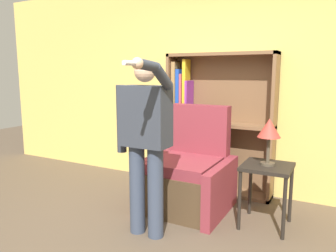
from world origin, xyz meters
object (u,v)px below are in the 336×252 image
(bookcase, at_px, (208,124))
(armchair, at_px, (189,176))
(side_table, at_px, (267,175))
(table_lamp, at_px, (269,130))
(person_standing, at_px, (145,137))

(bookcase, distance_m, armchair, 0.85)
(side_table, xyz_separation_m, table_lamp, (0.00, 0.00, 0.46))
(person_standing, bearing_deg, side_table, 36.84)
(person_standing, distance_m, table_lamp, 1.23)
(bookcase, relative_size, armchair, 1.54)
(bookcase, height_order, armchair, bookcase)
(bookcase, distance_m, person_standing, 1.48)
(armchair, xyz_separation_m, side_table, (0.89, -0.07, 0.17))
(bookcase, bearing_deg, table_lamp, -38.66)
(bookcase, xyz_separation_m, side_table, (0.92, -0.74, -0.35))
(armchair, bearing_deg, table_lamp, -4.42)
(side_table, bearing_deg, bookcase, 141.34)
(armchair, bearing_deg, side_table, -4.42)
(bookcase, distance_m, side_table, 1.23)
(person_standing, distance_m, side_table, 1.30)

